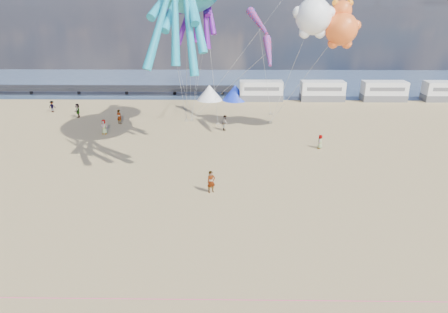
{
  "coord_description": "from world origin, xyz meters",
  "views": [
    {
      "loc": [
        1.13,
        -21.44,
        14.28
      ],
      "look_at": [
        0.74,
        6.0,
        3.66
      ],
      "focal_mm": 32.0,
      "sensor_mm": 36.0,
      "label": 1
    }
  ],
  "objects_px": {
    "beachgoer_1": "(225,123)",
    "kite_teddy_orange": "(341,29)",
    "motorhome_0": "(261,91)",
    "sandbag_b": "(218,124)",
    "beachgoer_4": "(78,110)",
    "windsock_mid": "(258,22)",
    "sandbag_d": "(271,114)",
    "kite_panda": "(313,16)",
    "beachgoer_6": "(320,142)",
    "sandbag_a": "(187,121)",
    "windsock_right": "(268,51)",
    "motorhome_2": "(384,91)",
    "beachgoer_5": "(119,117)",
    "tent_blue": "(235,93)",
    "sandbag_c": "(270,122)",
    "beachgoer_0": "(104,127)",
    "tent_white": "(209,92)",
    "motorhome_1": "(322,91)",
    "beachgoer_2": "(52,106)",
    "standing_person": "(211,182)",
    "windsock_left": "(168,15)",
    "sandbag_e": "(192,120)",
    "motorhome_3": "(446,91)"
  },
  "relations": [
    {
      "from": "motorhome_0",
      "to": "windsock_mid",
      "type": "xyz_separation_m",
      "value": [
        -1.59,
        -12.98,
        10.66
      ]
    },
    {
      "from": "sandbag_a",
      "to": "windsock_left",
      "type": "bearing_deg",
      "value": -136.42
    },
    {
      "from": "kite_panda",
      "to": "windsock_right",
      "type": "xyz_separation_m",
      "value": [
        -4.54,
        -0.59,
        -3.45
      ]
    },
    {
      "from": "windsock_mid",
      "to": "windsock_right",
      "type": "distance_m",
      "value": 6.18
    },
    {
      "from": "kite_panda",
      "to": "beachgoer_2",
      "type": "bearing_deg",
      "value": -174.44
    },
    {
      "from": "motorhome_3",
      "to": "sandbag_e",
      "type": "distance_m",
      "value": 40.09
    },
    {
      "from": "kite_teddy_orange",
      "to": "beachgoer_6",
      "type": "bearing_deg",
      "value": -136.43
    },
    {
      "from": "sandbag_a",
      "to": "sandbag_b",
      "type": "relative_size",
      "value": 1.0
    },
    {
      "from": "motorhome_1",
      "to": "beachgoer_2",
      "type": "height_order",
      "value": "motorhome_1"
    },
    {
      "from": "sandbag_e",
      "to": "beachgoer_1",
      "type": "bearing_deg",
      "value": -40.69
    },
    {
      "from": "motorhome_3",
      "to": "beachgoer_4",
      "type": "relative_size",
      "value": 3.55
    },
    {
      "from": "tent_blue",
      "to": "sandbag_b",
      "type": "relative_size",
      "value": 8.0
    },
    {
      "from": "motorhome_1",
      "to": "beachgoer_5",
      "type": "distance_m",
      "value": 31.16
    },
    {
      "from": "sandbag_e",
      "to": "kite_teddy_orange",
      "type": "relative_size",
      "value": 0.09
    },
    {
      "from": "sandbag_a",
      "to": "sandbag_b",
      "type": "height_order",
      "value": "same"
    },
    {
      "from": "motorhome_2",
      "to": "kite_panda",
      "type": "xyz_separation_m",
      "value": [
        -15.28,
        -17.9,
        11.44
      ]
    },
    {
      "from": "motorhome_0",
      "to": "sandbag_b",
      "type": "height_order",
      "value": "motorhome_0"
    },
    {
      "from": "motorhome_0",
      "to": "beachgoer_0",
      "type": "xyz_separation_m",
      "value": [
        -19.37,
        -17.43,
        -0.63
      ]
    },
    {
      "from": "tent_blue",
      "to": "sandbag_c",
      "type": "xyz_separation_m",
      "value": [
        4.31,
        -12.72,
        -1.09
      ]
    },
    {
      "from": "sandbag_d",
      "to": "kite_panda",
      "type": "height_order",
      "value": "kite_panda"
    },
    {
      "from": "beachgoer_0",
      "to": "sandbag_a",
      "type": "xyz_separation_m",
      "value": [
        9.02,
        5.34,
        -0.76
      ]
    },
    {
      "from": "motorhome_1",
      "to": "beachgoer_2",
      "type": "xyz_separation_m",
      "value": [
        -39.05,
        -7.55,
        -0.71
      ]
    },
    {
      "from": "windsock_right",
      "to": "sandbag_e",
      "type": "bearing_deg",
      "value": 142.98
    },
    {
      "from": "beachgoer_2",
      "to": "beachgoer_4",
      "type": "xyz_separation_m",
      "value": [
        4.54,
        -2.7,
        0.14
      ]
    },
    {
      "from": "beachgoer_1",
      "to": "beachgoer_6",
      "type": "distance_m",
      "value": 11.84
    },
    {
      "from": "beachgoer_0",
      "to": "sandbag_d",
      "type": "distance_m",
      "value": 21.97
    },
    {
      "from": "beachgoer_2",
      "to": "kite_panda",
      "type": "distance_m",
      "value": 36.9
    },
    {
      "from": "beachgoer_6",
      "to": "sandbag_a",
      "type": "height_order",
      "value": "beachgoer_6"
    },
    {
      "from": "motorhome_0",
      "to": "tent_white",
      "type": "relative_size",
      "value": 1.65
    },
    {
      "from": "sandbag_a",
      "to": "sandbag_e",
      "type": "relative_size",
      "value": 1.0
    },
    {
      "from": "beachgoer_1",
      "to": "beachgoer_5",
      "type": "bearing_deg",
      "value": 80.39
    },
    {
      "from": "motorhome_3",
      "to": "beachgoer_1",
      "type": "height_order",
      "value": "motorhome_3"
    },
    {
      "from": "kite_teddy_orange",
      "to": "beachgoer_4",
      "type": "bearing_deg",
      "value": 147.05
    },
    {
      "from": "standing_person",
      "to": "beachgoer_6",
      "type": "distance_m",
      "value": 15.15
    },
    {
      "from": "motorhome_3",
      "to": "beachgoer_6",
      "type": "distance_m",
      "value": 32.5
    },
    {
      "from": "beachgoer_2",
      "to": "beachgoer_1",
      "type": "bearing_deg",
      "value": 174.8
    },
    {
      "from": "motorhome_3",
      "to": "sandbag_c",
      "type": "bearing_deg",
      "value": -155.72
    },
    {
      "from": "motorhome_2",
      "to": "beachgoer_5",
      "type": "relative_size",
      "value": 3.58
    },
    {
      "from": "standing_person",
      "to": "beachgoer_4",
      "type": "distance_m",
      "value": 29.08
    },
    {
      "from": "beachgoer_1",
      "to": "kite_teddy_orange",
      "type": "xyz_separation_m",
      "value": [
        12.11,
        -2.16,
        10.79
      ]
    },
    {
      "from": "beachgoer_2",
      "to": "beachgoer_6",
      "type": "relative_size",
      "value": 1.07
    },
    {
      "from": "tent_white",
      "to": "sandbag_b",
      "type": "xyz_separation_m",
      "value": [
        1.72,
        -13.67,
        -1.09
      ]
    },
    {
      "from": "motorhome_1",
      "to": "kite_teddy_orange",
      "type": "distance_m",
      "value": 20.72
    },
    {
      "from": "sandbag_d",
      "to": "kite_teddy_orange",
      "type": "height_order",
      "value": "kite_teddy_orange"
    },
    {
      "from": "standing_person",
      "to": "beachgoer_0",
      "type": "height_order",
      "value": "standing_person"
    },
    {
      "from": "motorhome_2",
      "to": "sandbag_d",
      "type": "distance_m",
      "value": 20.24
    },
    {
      "from": "kite_panda",
      "to": "windsock_mid",
      "type": "distance_m",
      "value": 7.28
    },
    {
      "from": "motorhome_1",
      "to": "kite_teddy_orange",
      "type": "relative_size",
      "value": 1.14
    },
    {
      "from": "motorhome_0",
      "to": "motorhome_1",
      "type": "bearing_deg",
      "value": 0.0
    },
    {
      "from": "beachgoer_4",
      "to": "windsock_mid",
      "type": "bearing_deg",
      "value": 71.66
    }
  ]
}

